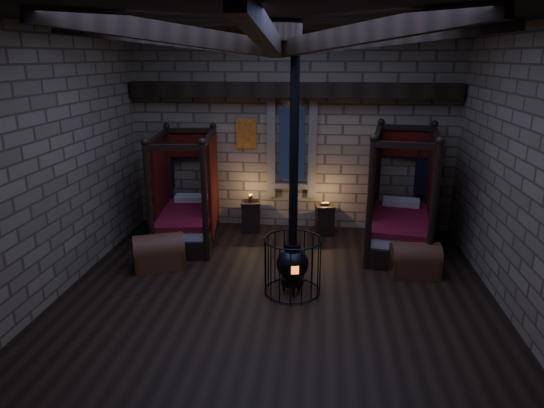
# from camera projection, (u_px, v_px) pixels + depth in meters

# --- Properties ---
(room) EXTENTS (7.02, 7.02, 4.29)m
(room) POSITION_uv_depth(u_px,v_px,m) (277.00, 55.00, 6.78)
(room) COLOR black
(room) RESTS_ON ground
(bed_left) EXTENTS (1.38, 2.25, 2.23)m
(bed_left) POSITION_uv_depth(u_px,v_px,m) (188.00, 215.00, 10.10)
(bed_left) COLOR black
(bed_left) RESTS_ON ground
(bed_right) EXTENTS (1.53, 2.41, 2.35)m
(bed_right) POSITION_uv_depth(u_px,v_px,m) (400.00, 221.00, 9.65)
(bed_right) COLOR black
(bed_right) RESTS_ON ground
(trunk_left) EXTENTS (1.04, 0.86, 0.66)m
(trunk_left) POSITION_uv_depth(u_px,v_px,m) (159.00, 253.00, 8.83)
(trunk_left) COLOR brown
(trunk_left) RESTS_ON ground
(trunk_right) EXTENTS (0.88, 0.60, 0.61)m
(trunk_right) POSITION_uv_depth(u_px,v_px,m) (415.00, 260.00, 8.55)
(trunk_right) COLOR brown
(trunk_right) RESTS_ON ground
(nightstand_left) EXTENTS (0.48, 0.47, 0.84)m
(nightstand_left) POSITION_uv_depth(u_px,v_px,m) (251.00, 216.00, 10.65)
(nightstand_left) COLOR black
(nightstand_left) RESTS_ON ground
(nightstand_right) EXTENTS (0.47, 0.46, 0.71)m
(nightstand_right) POSITION_uv_depth(u_px,v_px,m) (325.00, 219.00, 10.49)
(nightstand_right) COLOR black
(nightstand_right) RESTS_ON ground
(stove) EXTENTS (0.92, 0.92, 4.05)m
(stove) POSITION_uv_depth(u_px,v_px,m) (293.00, 259.00, 7.81)
(stove) COLOR black
(stove) RESTS_ON ground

